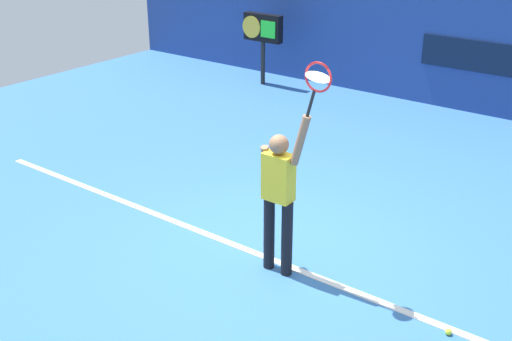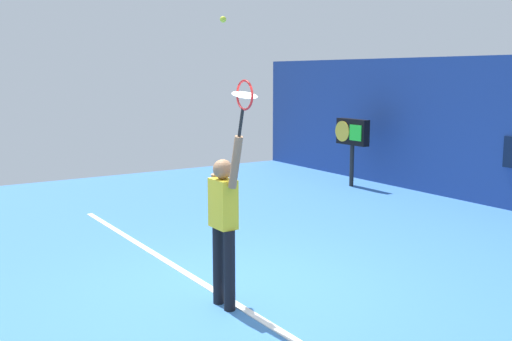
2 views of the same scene
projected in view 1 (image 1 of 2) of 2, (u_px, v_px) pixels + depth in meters
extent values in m
plane|color=#3870B2|center=(273.00, 249.00, 8.07)|extent=(18.00, 18.00, 0.00)
cube|color=navy|center=(481.00, 37.00, 12.45)|extent=(18.00, 0.20, 2.97)
cube|color=#0C1933|center=(476.00, 56.00, 12.51)|extent=(2.20, 0.03, 0.60)
cube|color=white|center=(263.00, 256.00, 7.91)|extent=(10.00, 0.10, 0.01)
cylinder|color=black|center=(269.00, 232.00, 7.52)|extent=(0.13, 0.13, 0.92)
cylinder|color=black|center=(287.00, 239.00, 7.38)|extent=(0.13, 0.13, 0.92)
cube|color=yellow|center=(278.00, 177.00, 7.16)|extent=(0.34, 0.20, 0.55)
sphere|color=#8C6647|center=(279.00, 144.00, 7.00)|extent=(0.22, 0.22, 0.22)
cylinder|color=#8C6647|center=(300.00, 140.00, 6.81)|extent=(0.23, 0.09, 0.58)
cylinder|color=#8C6647|center=(268.00, 168.00, 7.32)|extent=(0.09, 0.23, 0.58)
cylinder|color=black|center=(311.00, 103.00, 6.58)|extent=(0.11, 0.03, 0.30)
torus|color=red|center=(318.00, 77.00, 6.42)|extent=(0.38, 0.02, 0.38)
cylinder|color=silver|center=(318.00, 77.00, 6.42)|extent=(0.26, 0.27, 0.07)
cylinder|color=black|center=(263.00, 63.00, 14.64)|extent=(0.10, 0.10, 0.98)
cube|color=black|center=(263.00, 28.00, 14.32)|extent=(0.95, 0.18, 0.60)
cylinder|color=gold|center=(251.00, 27.00, 14.39)|extent=(0.48, 0.02, 0.48)
cube|color=#26D833|center=(268.00, 29.00, 14.13)|extent=(0.38, 0.02, 0.36)
sphere|color=#CCE033|center=(448.00, 332.00, 6.52)|extent=(0.07, 0.07, 0.07)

